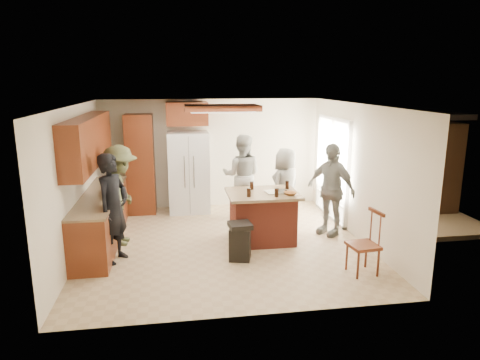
{
  "coord_description": "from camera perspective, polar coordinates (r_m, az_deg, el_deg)",
  "views": [
    {
      "loc": [
        -0.84,
        -7.3,
        2.9
      ],
      "look_at": [
        0.31,
        0.13,
        1.15
      ],
      "focal_mm": 32.0,
      "sensor_mm": 36.0,
      "label": 1
    }
  ],
  "objects": [
    {
      "name": "left_cabinetry",
      "position": [
        8.07,
        -18.52,
        -1.54
      ],
      "size": [
        0.64,
        3.0,
        2.3
      ],
      "color": "maroon",
      "rests_on": "ground"
    },
    {
      "name": "person_side_right",
      "position": [
        8.31,
        11.97,
        -1.23
      ],
      "size": [
        1.02,
        1.16,
        1.77
      ],
      "primitive_type": "imported",
      "rotation": [
        0.0,
        0.0,
        -0.97
      ],
      "color": "gray",
      "rests_on": "ground"
    },
    {
      "name": "room_shell",
      "position": [
        10.55,
        21.05,
        1.1
      ],
      "size": [
        8.0,
        5.2,
        5.0
      ],
      "color": "tan",
      "rests_on": "ground"
    },
    {
      "name": "island_items",
      "position": [
        7.69,
        4.96,
        -1.5
      ],
      "size": [
        0.92,
        0.66,
        0.15
      ],
      "color": "silver",
      "rests_on": "kitchen_island"
    },
    {
      "name": "kitchen_island",
      "position": [
        7.88,
        3.0,
        -4.85
      ],
      "size": [
        1.28,
        1.03,
        0.93
      ],
      "color": "maroon",
      "rests_on": "ground"
    },
    {
      "name": "person_behind_right",
      "position": [
        8.77,
        6.07,
        -0.89
      ],
      "size": [
        0.92,
        0.88,
        1.59
      ],
      "primitive_type": "imported",
      "rotation": [
        0.0,
        0.0,
        3.82
      ],
      "color": "gray",
      "rests_on": "ground"
    },
    {
      "name": "refrigerator",
      "position": [
        9.64,
        -6.86,
        1.02
      ],
      "size": [
        0.9,
        0.76,
        1.8
      ],
      "color": "white",
      "rests_on": "ground"
    },
    {
      "name": "person_front_left",
      "position": [
        7.2,
        -16.56,
        -3.63
      ],
      "size": [
        0.73,
        0.8,
        1.79
      ],
      "primitive_type": "imported",
      "rotation": [
        0.0,
        0.0,
        1.08
      ],
      "color": "black",
      "rests_on": "ground"
    },
    {
      "name": "trash_bin",
      "position": [
        7.13,
        0.01,
        -8.12
      ],
      "size": [
        0.41,
        0.41,
        0.63
      ],
      "color": "black",
      "rests_on": "ground"
    },
    {
      "name": "spindle_chair",
      "position": [
        6.86,
        16.25,
        -8.35
      ],
      "size": [
        0.46,
        0.46,
        0.99
      ],
      "color": "maroon",
      "rests_on": "ground"
    },
    {
      "name": "person_counter",
      "position": [
        7.93,
        -15.71,
        -1.99
      ],
      "size": [
        0.66,
        1.22,
        1.81
      ],
      "primitive_type": "imported",
      "rotation": [
        0.0,
        0.0,
        1.47
      ],
      "color": "#3F4327",
      "rests_on": "ground"
    },
    {
      "name": "person_behind_left",
      "position": [
        9.28,
        0.28,
        0.61
      ],
      "size": [
        0.97,
        0.73,
        1.79
      ],
      "primitive_type": "imported",
      "rotation": [
        0.0,
        0.0,
        2.9
      ],
      "color": "#979890",
      "rests_on": "ground"
    },
    {
      "name": "back_wall_units",
      "position": [
        9.64,
        -11.62,
        3.75
      ],
      "size": [
        1.8,
        0.6,
        2.45
      ],
      "color": "maroon",
      "rests_on": "ground"
    }
  ]
}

